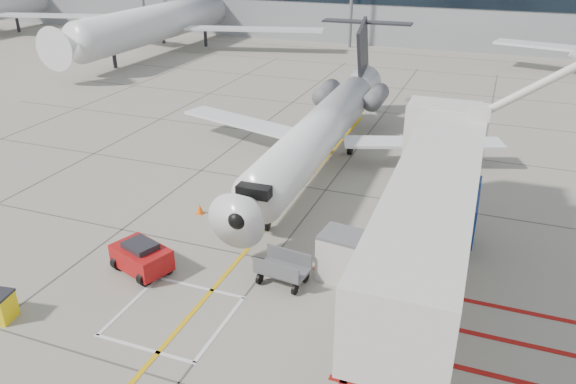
% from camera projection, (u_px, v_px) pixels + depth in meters
% --- Properties ---
extents(ground_plane, '(260.00, 260.00, 0.00)m').
position_uv_depth(ground_plane, '(233.00, 312.00, 21.63)').
color(ground_plane, gray).
rests_on(ground_plane, ground).
extents(regional_jet, '(22.83, 28.50, 7.34)m').
position_uv_depth(regional_jet, '(309.00, 120.00, 31.60)').
color(regional_jet, white).
rests_on(regional_jet, ground_plane).
extents(jet_bridge, '(9.41, 19.39, 7.70)m').
position_uv_depth(jet_bridge, '(428.00, 231.00, 19.52)').
color(jet_bridge, silver).
rests_on(jet_bridge, ground_plane).
extents(pushback_tug, '(2.89, 2.33, 1.46)m').
position_uv_depth(pushback_tug, '(142.00, 256.00, 23.95)').
color(pushback_tug, '#AE1011').
rests_on(pushback_tug, ground_plane).
extents(baggage_cart, '(2.23, 1.55, 1.32)m').
position_uv_depth(baggage_cart, '(283.00, 269.00, 23.17)').
color(baggage_cart, '#535458').
rests_on(baggage_cart, ground_plane).
extents(ground_power_unit, '(2.79, 1.83, 2.08)m').
position_uv_depth(ground_power_unit, '(351.00, 258.00, 23.23)').
color(ground_power_unit, beige).
rests_on(ground_power_unit, ground_plane).
extents(cone_nose, '(0.39, 0.39, 0.54)m').
position_uv_depth(cone_nose, '(200.00, 209.00, 29.05)').
color(cone_nose, '#FA5E0D').
rests_on(cone_nose, ground_plane).
extents(cone_side, '(0.38, 0.38, 0.53)m').
position_uv_depth(cone_side, '(318.00, 263.00, 24.32)').
color(cone_side, '#DD420B').
rests_on(cone_side, ground_plane).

